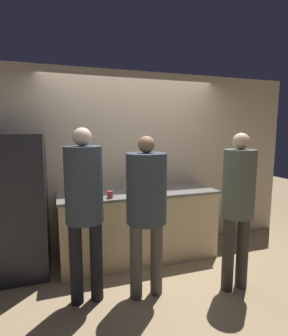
{
  "coord_description": "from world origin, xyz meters",
  "views": [
    {
      "loc": [
        -1.01,
        -2.94,
        1.76
      ],
      "look_at": [
        0.0,
        0.16,
        1.3
      ],
      "focal_mm": 28.0,
      "sensor_mm": 36.0,
      "label": 1
    }
  ],
  "objects_px": {
    "fruit_bowl": "(154,183)",
    "cup_blue": "(95,188)",
    "cup_red": "(110,195)",
    "potted_plant": "(139,182)",
    "person_center": "(146,200)",
    "utensil_crock": "(128,184)",
    "bottle_green": "(98,193)",
    "refrigerator": "(13,207)",
    "person_right": "(238,199)",
    "person_left": "(84,199)"
  },
  "relations": [
    {
      "from": "utensil_crock",
      "to": "potted_plant",
      "type": "relative_size",
      "value": 1.33
    },
    {
      "from": "person_right",
      "to": "potted_plant",
      "type": "xyz_separation_m",
      "value": [
        -0.79,
        1.11,
        0.03
      ]
    },
    {
      "from": "person_center",
      "to": "utensil_crock",
      "type": "xyz_separation_m",
      "value": [
        0.08,
        1.04,
        -0.04
      ]
    },
    {
      "from": "person_left",
      "to": "fruit_bowl",
      "type": "distance_m",
      "value": 1.46
    },
    {
      "from": "fruit_bowl",
      "to": "bottle_green",
      "type": "relative_size",
      "value": 1.71
    },
    {
      "from": "person_left",
      "to": "person_right",
      "type": "bearing_deg",
      "value": -10.06
    },
    {
      "from": "utensil_crock",
      "to": "cup_red",
      "type": "xyz_separation_m",
      "value": [
        -0.34,
        -0.44,
        -0.02
      ]
    },
    {
      "from": "fruit_bowl",
      "to": "bottle_green",
      "type": "distance_m",
      "value": 0.99
    },
    {
      "from": "person_center",
      "to": "person_right",
      "type": "distance_m",
      "value": 1.0
    },
    {
      "from": "bottle_green",
      "to": "potted_plant",
      "type": "distance_m",
      "value": 0.69
    },
    {
      "from": "refrigerator",
      "to": "potted_plant",
      "type": "xyz_separation_m",
      "value": [
        1.58,
        0.05,
        0.2
      ]
    },
    {
      "from": "bottle_green",
      "to": "refrigerator",
      "type": "bearing_deg",
      "value": 164.6
    },
    {
      "from": "refrigerator",
      "to": "person_left",
      "type": "distance_m",
      "value": 1.11
    },
    {
      "from": "cup_blue",
      "to": "cup_red",
      "type": "xyz_separation_m",
      "value": [
        0.12,
        -0.44,
        -0.0
      ]
    },
    {
      "from": "cup_blue",
      "to": "potted_plant",
      "type": "relative_size",
      "value": 0.42
    },
    {
      "from": "refrigerator",
      "to": "utensil_crock",
      "type": "xyz_separation_m",
      "value": [
        1.46,
        0.16,
        0.15
      ]
    },
    {
      "from": "utensil_crock",
      "to": "bottle_green",
      "type": "xyz_separation_m",
      "value": [
        -0.48,
        -0.43,
        0.01
      ]
    },
    {
      "from": "fruit_bowl",
      "to": "bottle_green",
      "type": "height_order",
      "value": "bottle_green"
    },
    {
      "from": "person_center",
      "to": "utensil_crock",
      "type": "relative_size",
      "value": 6.11
    },
    {
      "from": "person_left",
      "to": "bottle_green",
      "type": "distance_m",
      "value": 0.55
    },
    {
      "from": "utensil_crock",
      "to": "bottle_green",
      "type": "height_order",
      "value": "utensil_crock"
    },
    {
      "from": "person_left",
      "to": "bottle_green",
      "type": "relative_size",
      "value": 9.01
    },
    {
      "from": "person_center",
      "to": "refrigerator",
      "type": "bearing_deg",
      "value": 147.51
    },
    {
      "from": "fruit_bowl",
      "to": "cup_red",
      "type": "height_order",
      "value": "fruit_bowl"
    },
    {
      "from": "refrigerator",
      "to": "person_right",
      "type": "relative_size",
      "value": 0.99
    },
    {
      "from": "refrigerator",
      "to": "person_right",
      "type": "height_order",
      "value": "person_right"
    },
    {
      "from": "person_center",
      "to": "fruit_bowl",
      "type": "height_order",
      "value": "person_center"
    },
    {
      "from": "person_right",
      "to": "bottle_green",
      "type": "height_order",
      "value": "person_right"
    },
    {
      "from": "person_right",
      "to": "cup_blue",
      "type": "distance_m",
      "value": 1.84
    },
    {
      "from": "bottle_green",
      "to": "person_right",
      "type": "bearing_deg",
      "value": -29.65
    },
    {
      "from": "fruit_bowl",
      "to": "cup_blue",
      "type": "xyz_separation_m",
      "value": [
        -0.86,
        -0.03,
        -0.01
      ]
    },
    {
      "from": "person_right",
      "to": "potted_plant",
      "type": "bearing_deg",
      "value": 125.19
    },
    {
      "from": "person_center",
      "to": "cup_red",
      "type": "distance_m",
      "value": 0.66
    },
    {
      "from": "person_center",
      "to": "bottle_green",
      "type": "xyz_separation_m",
      "value": [
        -0.41,
        0.61,
        -0.03
      ]
    },
    {
      "from": "person_right",
      "to": "cup_blue",
      "type": "bearing_deg",
      "value": 138.25
    },
    {
      "from": "person_center",
      "to": "cup_blue",
      "type": "distance_m",
      "value": 1.11
    },
    {
      "from": "person_right",
      "to": "cup_red",
      "type": "height_order",
      "value": "person_right"
    },
    {
      "from": "cup_blue",
      "to": "cup_red",
      "type": "distance_m",
      "value": 0.46
    },
    {
      "from": "fruit_bowl",
      "to": "bottle_green",
      "type": "bearing_deg",
      "value": -152.41
    },
    {
      "from": "utensil_crock",
      "to": "cup_blue",
      "type": "relative_size",
      "value": 3.15
    },
    {
      "from": "bottle_green",
      "to": "fruit_bowl",
      "type": "bearing_deg",
      "value": 27.59
    },
    {
      "from": "fruit_bowl",
      "to": "cup_blue",
      "type": "distance_m",
      "value": 0.86
    },
    {
      "from": "fruit_bowl",
      "to": "utensil_crock",
      "type": "height_order",
      "value": "utensil_crock"
    },
    {
      "from": "cup_red",
      "to": "potted_plant",
      "type": "distance_m",
      "value": 0.58
    },
    {
      "from": "cup_red",
      "to": "potted_plant",
      "type": "xyz_separation_m",
      "value": [
        0.47,
        0.33,
        0.07
      ]
    },
    {
      "from": "cup_red",
      "to": "person_left",
      "type": "bearing_deg",
      "value": -125.06
    },
    {
      "from": "person_center",
      "to": "fruit_bowl",
      "type": "distance_m",
      "value": 1.17
    },
    {
      "from": "refrigerator",
      "to": "utensil_crock",
      "type": "height_order",
      "value": "refrigerator"
    },
    {
      "from": "potted_plant",
      "to": "refrigerator",
      "type": "bearing_deg",
      "value": -178.05
    },
    {
      "from": "refrigerator",
      "to": "cup_blue",
      "type": "height_order",
      "value": "refrigerator"
    }
  ]
}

